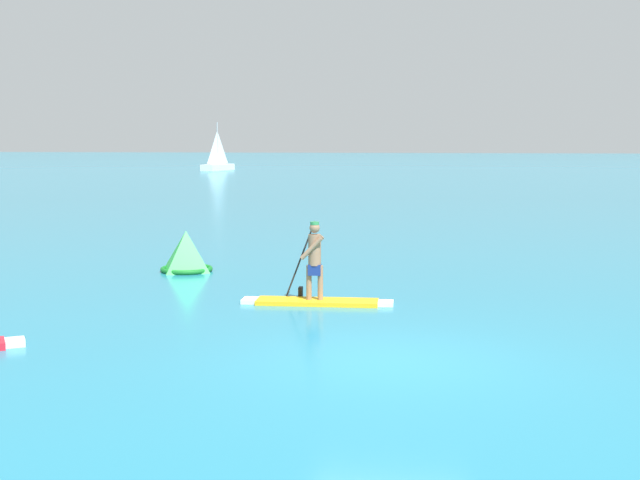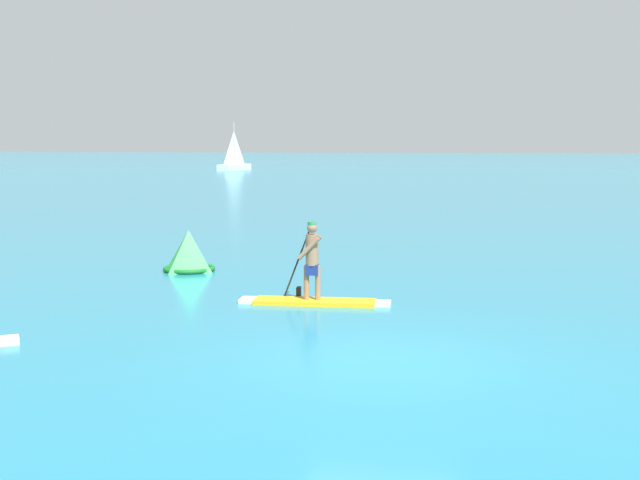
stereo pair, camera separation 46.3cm
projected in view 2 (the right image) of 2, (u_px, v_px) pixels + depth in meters
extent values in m
plane|color=teal|center=(377.00, 361.00, 12.85)|extent=(440.00, 440.00, 0.00)
cube|color=white|center=(9.00, 340.00, 13.89)|extent=(0.44, 0.45, 0.12)
cube|color=yellow|center=(315.00, 302.00, 17.32)|extent=(2.54, 0.83, 0.09)
cube|color=white|center=(248.00, 300.00, 17.50)|extent=(0.34, 0.49, 0.09)
cube|color=white|center=(383.00, 304.00, 17.13)|extent=(0.34, 0.42, 0.09)
cylinder|color=#997051|center=(306.00, 282.00, 17.29)|extent=(0.11, 0.11, 0.71)
cylinder|color=#997051|center=(318.00, 283.00, 17.26)|extent=(0.11, 0.11, 0.71)
cube|color=navy|center=(312.00, 270.00, 17.25)|extent=(0.27, 0.24, 0.22)
cylinder|color=#997051|center=(312.00, 250.00, 17.20)|extent=(0.26, 0.26, 0.64)
sphere|color=#997051|center=(312.00, 228.00, 17.15)|extent=(0.21, 0.21, 0.21)
cylinder|color=#338C4C|center=(312.00, 223.00, 17.14)|extent=(0.18, 0.18, 0.06)
cylinder|color=#997051|center=(309.00, 248.00, 17.05)|extent=(0.47, 0.12, 0.48)
cylinder|color=#997051|center=(311.00, 247.00, 17.35)|extent=(0.47, 0.12, 0.48)
cylinder|color=black|center=(299.00, 259.00, 17.70)|extent=(0.65, 0.08, 1.62)
cube|color=black|center=(299.00, 294.00, 17.79)|extent=(0.09, 0.20, 0.32)
pyramid|color=green|center=(189.00, 251.00, 21.67)|extent=(1.44, 1.44, 1.05)
torus|color=#167226|center=(189.00, 268.00, 21.73)|extent=(1.34, 1.34, 0.12)
cube|color=white|center=(234.00, 167.00, 95.79)|extent=(2.62, 5.51, 0.69)
cylinder|color=#B2B2B7|center=(234.00, 143.00, 95.47)|extent=(0.12, 0.12, 4.74)
pyramid|color=white|center=(234.00, 147.00, 95.52)|extent=(1.16, 2.16, 3.69)
cube|color=silver|center=(234.00, 162.00, 95.73)|extent=(1.46, 2.09, 0.41)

